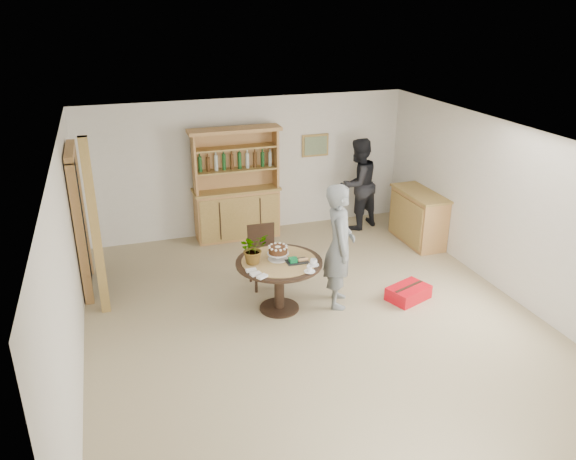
% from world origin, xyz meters
% --- Properties ---
extents(ground, '(7.00, 7.00, 0.00)m').
position_xyz_m(ground, '(0.00, 0.00, 0.00)').
color(ground, tan).
rests_on(ground, ground).
extents(room_shell, '(6.04, 7.04, 2.52)m').
position_xyz_m(room_shell, '(0.00, 0.01, 1.74)').
color(room_shell, white).
rests_on(room_shell, ground).
extents(doorway, '(0.13, 1.10, 2.18)m').
position_xyz_m(doorway, '(-2.93, 2.00, 1.11)').
color(doorway, black).
rests_on(doorway, ground).
extents(pine_post, '(0.12, 0.12, 2.50)m').
position_xyz_m(pine_post, '(-2.70, 1.20, 1.25)').
color(pine_post, tan).
rests_on(pine_post, ground).
extents(hutch, '(1.62, 0.54, 2.04)m').
position_xyz_m(hutch, '(-0.30, 3.24, 0.69)').
color(hutch, tan).
rests_on(hutch, ground).
extents(sideboard, '(0.54, 1.26, 0.94)m').
position_xyz_m(sideboard, '(2.74, 2.00, 0.47)').
color(sideboard, tan).
rests_on(sideboard, ground).
extents(dining_table, '(1.20, 1.20, 0.76)m').
position_xyz_m(dining_table, '(-0.35, 0.48, 0.60)').
color(dining_table, black).
rests_on(dining_table, ground).
extents(dining_chair, '(0.43, 0.43, 0.95)m').
position_xyz_m(dining_chair, '(-0.35, 1.31, 0.54)').
color(dining_chair, black).
rests_on(dining_chair, ground).
extents(birthday_cake, '(0.30, 0.30, 0.20)m').
position_xyz_m(birthday_cake, '(-0.35, 0.53, 0.88)').
color(birthday_cake, white).
rests_on(birthday_cake, dining_table).
extents(flower_vase, '(0.47, 0.44, 0.42)m').
position_xyz_m(flower_vase, '(-0.70, 0.53, 0.97)').
color(flower_vase, '#3F7233').
rests_on(flower_vase, dining_table).
extents(gift_tray, '(0.30, 0.20, 0.08)m').
position_xyz_m(gift_tray, '(-0.14, 0.35, 0.79)').
color(gift_tray, black).
rests_on(gift_tray, dining_table).
extents(coffee_cup_a, '(0.15, 0.15, 0.09)m').
position_xyz_m(coffee_cup_a, '(0.05, 0.20, 0.80)').
color(coffee_cup_a, white).
rests_on(coffee_cup_a, dining_table).
extents(coffee_cup_b, '(0.15, 0.15, 0.08)m').
position_xyz_m(coffee_cup_b, '(-0.07, 0.03, 0.79)').
color(coffee_cup_b, white).
rests_on(coffee_cup_b, dining_table).
extents(napkins, '(0.24, 0.33, 0.03)m').
position_xyz_m(napkins, '(-0.76, 0.16, 0.77)').
color(napkins, white).
rests_on(napkins, dining_table).
extents(teen_boy, '(0.63, 0.77, 1.81)m').
position_xyz_m(teen_boy, '(0.50, 0.38, 0.90)').
color(teen_boy, slate).
rests_on(teen_boy, ground).
extents(adult_person, '(1.03, 0.93, 1.74)m').
position_xyz_m(adult_person, '(1.99, 2.98, 0.87)').
color(adult_person, black).
rests_on(adult_person, ground).
extents(red_suitcase, '(0.70, 0.58, 0.21)m').
position_xyz_m(red_suitcase, '(1.53, 0.15, 0.10)').
color(red_suitcase, red).
rests_on(red_suitcase, ground).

